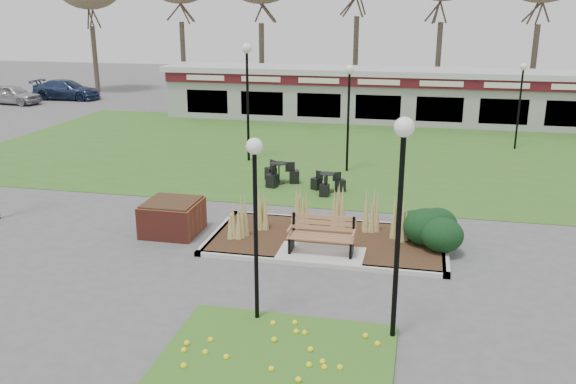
% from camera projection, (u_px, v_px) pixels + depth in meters
% --- Properties ---
extents(ground, '(100.00, 100.00, 0.00)m').
position_uv_depth(ground, '(320.00, 260.00, 15.48)').
color(ground, '#515154').
rests_on(ground, ground).
extents(lawn, '(34.00, 16.00, 0.02)m').
position_uv_depth(lawn, '(365.00, 153.00, 26.68)').
color(lawn, '#36621F').
rests_on(lawn, ground).
extents(flower_bed, '(4.20, 3.00, 0.16)m').
position_uv_depth(flower_bed, '(278.00, 354.00, 11.16)').
color(flower_bed, '#39631C').
rests_on(flower_bed, ground).
extents(planting_bed, '(6.75, 3.40, 1.27)m').
position_uv_depth(planting_bed, '(375.00, 232.00, 16.37)').
color(planting_bed, black).
rests_on(planting_bed, ground).
extents(park_bench, '(1.70, 0.66, 0.93)m').
position_uv_depth(park_bench, '(322.00, 235.00, 15.54)').
color(park_bench, '#986644').
rests_on(park_bench, ground).
extents(brick_planter, '(1.50, 1.50, 0.95)m').
position_uv_depth(brick_planter, '(172.00, 217.00, 17.18)').
color(brick_planter, brown).
rests_on(brick_planter, ground).
extents(food_pavilion, '(24.60, 3.40, 2.90)m').
position_uv_depth(food_pavilion, '(380.00, 95.00, 33.69)').
color(food_pavilion, gray).
rests_on(food_pavilion, ground).
extents(lamp_post_near_left, '(0.36, 0.36, 4.34)m').
position_uv_depth(lamp_post_near_left, '(401.00, 182.00, 10.87)').
color(lamp_post_near_left, black).
rests_on(lamp_post_near_left, ground).
extents(lamp_post_near_right, '(0.32, 0.32, 3.82)m').
position_uv_depth(lamp_post_near_right, '(255.00, 191.00, 11.67)').
color(lamp_post_near_right, black).
rests_on(lamp_post_near_right, ground).
extents(lamp_post_mid_right, '(0.34, 0.34, 4.08)m').
position_uv_depth(lamp_post_mid_right, '(349.00, 95.00, 22.91)').
color(lamp_post_mid_right, black).
rests_on(lamp_post_mid_right, ground).
extents(lamp_post_far_right, '(0.32, 0.32, 3.82)m').
position_uv_depth(lamp_post_far_right, '(521.00, 87.00, 26.62)').
color(lamp_post_far_right, black).
rests_on(lamp_post_far_right, ground).
extents(lamp_post_far_left, '(0.40, 0.40, 4.77)m').
position_uv_depth(lamp_post_far_left, '(247.00, 76.00, 24.35)').
color(lamp_post_far_left, black).
rests_on(lamp_post_far_left, ground).
extents(bistro_set_a, '(1.26, 1.11, 0.67)m').
position_uv_depth(bistro_set_a, '(327.00, 186.00, 20.97)').
color(bistro_set_a, black).
rests_on(bistro_set_a, ground).
extents(bistro_set_b, '(1.39, 1.37, 0.76)m').
position_uv_depth(bistro_set_b, '(279.00, 176.00, 22.02)').
color(bistro_set_b, black).
rests_on(bistro_set_b, ground).
extents(car_silver, '(3.90, 1.90, 1.28)m').
position_uv_depth(car_silver, '(13.00, 94.00, 39.83)').
color(car_silver, '#ABABB0').
rests_on(car_silver, ground).
extents(car_black, '(4.13, 2.85, 1.29)m').
position_uv_depth(car_black, '(252.00, 98.00, 38.24)').
color(car_black, black).
rests_on(car_black, ground).
extents(car_blue, '(4.67, 2.03, 1.34)m').
position_uv_depth(car_blue, '(67.00, 90.00, 41.81)').
color(car_blue, navy).
rests_on(car_blue, ground).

